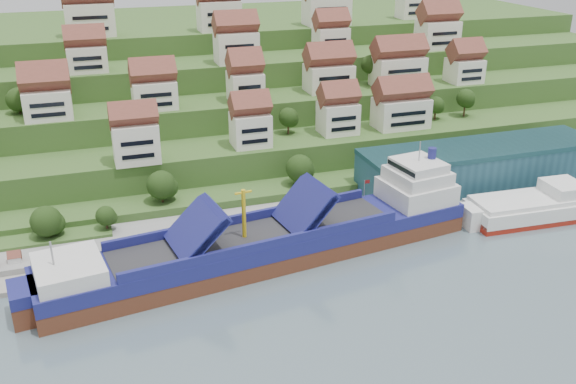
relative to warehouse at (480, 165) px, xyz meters
name	(u,v)px	position (x,y,z in m)	size (l,w,h in m)	color
ground	(301,256)	(-52.00, -17.00, -7.20)	(300.00, 300.00, 0.00)	slate
quay	(362,208)	(-32.00, -2.00, -6.10)	(180.00, 14.00, 2.20)	gray
hillside	(199,85)	(-52.00, 86.55, 3.46)	(260.00, 128.00, 31.00)	#2D4C1E
hillside_village	(223,67)	(-52.76, 45.78, 18.21)	(157.46, 64.41, 29.21)	white
hillside_trees	(207,117)	(-61.11, 28.09, 9.80)	(141.44, 62.85, 31.01)	#244015
warehouse	(480,165)	(0.00, 0.00, 0.00)	(60.00, 15.00, 10.00)	#204958
flagpole	(365,194)	(-33.89, -7.00, -0.32)	(1.28, 0.16, 8.00)	gray
cargo_ship	(277,242)	(-56.89, -16.50, -3.59)	(88.06, 25.60, 19.42)	#5A2D1B
second_ship	(535,208)	(3.79, -16.87, -4.61)	(30.05, 12.31, 8.58)	maroon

